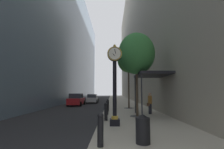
% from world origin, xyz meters
% --- Properties ---
extents(ground_plane, '(110.00, 110.00, 0.00)m').
position_xyz_m(ground_plane, '(0.00, 27.00, 0.00)').
color(ground_plane, '#262628').
rests_on(ground_plane, ground).
extents(sidewalk_right, '(5.19, 80.00, 0.14)m').
position_xyz_m(sidewalk_right, '(2.59, 30.00, 0.07)').
color(sidewalk_right, '#ADA593').
rests_on(sidewalk_right, ground).
extents(building_block_left, '(9.00, 80.00, 27.77)m').
position_xyz_m(building_block_left, '(-11.41, 30.00, 13.88)').
color(building_block_left, slate).
rests_on(building_block_left, ground).
extents(building_block_right, '(9.00, 80.00, 31.50)m').
position_xyz_m(building_block_right, '(9.69, 30.00, 15.75)').
color(building_block_right, '#A89E89').
rests_on(building_block_right, ground).
extents(street_clock, '(0.84, 0.55, 4.59)m').
position_xyz_m(street_clock, '(0.97, 5.92, 2.66)').
color(street_clock, black).
rests_on(street_clock, sidewalk_right).
extents(bollard_nearest, '(0.22, 0.22, 1.15)m').
position_xyz_m(bollard_nearest, '(0.42, 2.38, 0.74)').
color(bollard_nearest, black).
rests_on(bollard_nearest, sidewalk_right).
extents(bollard_third, '(0.22, 0.22, 1.15)m').
position_xyz_m(bollard_third, '(0.42, 7.52, 0.74)').
color(bollard_third, black).
rests_on(bollard_third, sidewalk_right).
extents(bollard_fourth, '(0.22, 0.22, 1.15)m').
position_xyz_m(bollard_fourth, '(0.42, 10.09, 0.74)').
color(bollard_fourth, black).
rests_on(bollard_fourth, sidewalk_right).
extents(bollard_fifth, '(0.22, 0.22, 1.15)m').
position_xyz_m(bollard_fifth, '(0.42, 12.67, 0.74)').
color(bollard_fifth, black).
rests_on(bollard_fifth, sidewalk_right).
extents(street_tree_near, '(2.85, 2.85, 6.49)m').
position_xyz_m(street_tree_near, '(2.74, 9.34, 4.97)').
color(street_tree_near, '#333335').
rests_on(street_tree_near, sidewalk_right).
extents(street_tree_mid_near, '(2.58, 2.58, 7.03)m').
position_xyz_m(street_tree_mid_near, '(2.74, 15.59, 5.66)').
color(street_tree_mid_near, '#333335').
rests_on(street_tree_mid_near, sidewalk_right).
extents(trash_bin, '(0.53, 0.53, 1.05)m').
position_xyz_m(trash_bin, '(1.93, 2.70, 0.68)').
color(trash_bin, black).
rests_on(trash_bin, sidewalk_right).
extents(pedestrian_walking, '(0.52, 0.49, 1.78)m').
position_xyz_m(pedestrian_walking, '(4.00, 10.62, 1.09)').
color(pedestrian_walking, '#23232D').
rests_on(pedestrian_walking, sidewalk_right).
extents(storefront_awning, '(2.40, 3.60, 3.30)m').
position_xyz_m(storefront_awning, '(3.95, 9.63, 3.28)').
color(storefront_awning, black).
rests_on(storefront_awning, sidewalk_right).
extents(car_silver_near, '(1.98, 4.62, 1.55)m').
position_xyz_m(car_silver_near, '(-2.68, 26.43, 0.76)').
color(car_silver_near, '#B7BABF').
rests_on(car_silver_near, ground).
extents(car_red_mid, '(2.00, 4.39, 1.74)m').
position_xyz_m(car_red_mid, '(-4.35, 20.76, 0.84)').
color(car_red_mid, '#AD191E').
rests_on(car_red_mid, ground).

